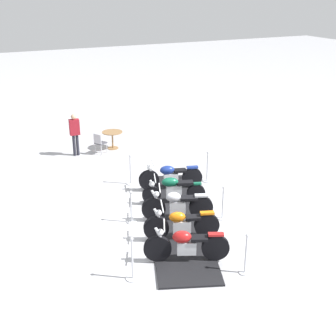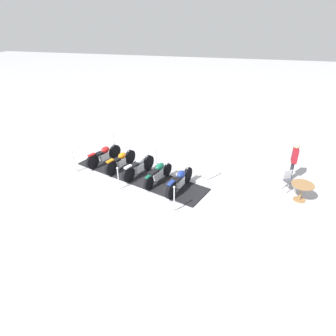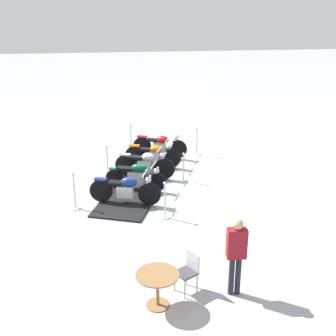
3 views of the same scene
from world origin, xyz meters
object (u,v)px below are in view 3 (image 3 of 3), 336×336
(motorcycle_forest, at_px, (137,175))
(cafe_table, at_px, (158,282))
(motorcycle_copper, at_px, (153,154))
(stanchion_left_mid, at_px, (107,165))
(motorcycle_maroon, at_px, (161,145))
(cafe_chair_near_table, at_px, (188,270))
(bystander_person, at_px, (236,250))
(motorcycle_chrome, at_px, (145,164))
(motorcycle_navy, at_px, (126,189))
(stanchion_right_mid, at_px, (184,172))
(stanchion_right_front, at_px, (165,206))
(stanchion_left_front, at_px, (75,197))
(stanchion_right_rear, at_px, (197,146))
(stanchion_left_rear, at_px, (131,141))

(motorcycle_forest, bearing_deg, cafe_table, -69.92)
(motorcycle_copper, relative_size, stanchion_left_mid, 1.87)
(motorcycle_maroon, relative_size, cafe_chair_near_table, 2.31)
(cafe_chair_near_table, distance_m, bystander_person, 1.11)
(motorcycle_chrome, xyz_separation_m, cafe_table, (-6.98, 0.37, 0.05))
(cafe_chair_near_table, bearing_deg, motorcycle_navy, -106.79)
(motorcycle_copper, height_order, stanchion_right_mid, motorcycle_copper)
(motorcycle_copper, relative_size, cafe_chair_near_table, 2.30)
(stanchion_right_front, bearing_deg, cafe_chair_near_table, -179.14)
(stanchion_left_front, bearing_deg, stanchion_right_rear, -46.49)
(motorcycle_copper, height_order, stanchion_left_mid, stanchion_left_mid)
(motorcycle_maroon, distance_m, stanchion_right_rear, 1.48)
(stanchion_right_front, relative_size, stanchion_left_mid, 1.02)
(stanchion_right_mid, bearing_deg, motorcycle_forest, 109.09)
(motorcycle_chrome, relative_size, motorcycle_copper, 1.00)
(motorcycle_navy, relative_size, stanchion_right_rear, 1.87)
(motorcycle_maroon, bearing_deg, stanchion_left_mid, -118.99)
(motorcycle_navy, relative_size, motorcycle_chrome, 1.06)
(motorcycle_chrome, distance_m, stanchion_left_rear, 3.15)
(stanchion_left_mid, height_order, stanchion_left_rear, stanchion_left_rear)
(motorcycle_copper, distance_m, bystander_person, 7.91)
(stanchion_right_mid, height_order, stanchion_left_rear, stanchion_left_rear)
(stanchion_left_mid, bearing_deg, motorcycle_forest, -148.74)
(motorcycle_navy, height_order, stanchion_right_front, stanchion_right_front)
(stanchion_right_rear, relative_size, bystander_person, 0.65)
(stanchion_right_front, bearing_deg, stanchion_left_rear, 5.45)
(motorcycle_copper, distance_m, stanchion_right_front, 4.16)
(motorcycle_navy, bearing_deg, bystander_person, -49.95)
(stanchion_right_mid, height_order, cafe_chair_near_table, stanchion_right_mid)
(motorcycle_copper, bearing_deg, stanchion_right_rear, 50.38)
(stanchion_right_rear, bearing_deg, stanchion_left_rear, 69.48)
(motorcycle_forest, distance_m, stanchion_right_mid, 1.75)
(stanchion_right_rear, bearing_deg, stanchion_left_front, 133.51)
(stanchion_left_rear, bearing_deg, bystander_person, -170.91)
(motorcycle_chrome, xyz_separation_m, stanchion_right_front, (-3.12, -0.28, -0.14))
(stanchion_left_front, height_order, bystander_person, bystander_person)
(stanchion_right_rear, height_order, stanchion_left_front, stanchion_right_rear)
(stanchion_right_rear, relative_size, stanchion_left_front, 1.01)
(motorcycle_navy, height_order, cafe_chair_near_table, motorcycle_navy)
(motorcycle_chrome, height_order, cafe_table, motorcycle_chrome)
(stanchion_left_front, bearing_deg, stanchion_right_mid, -64.77)
(stanchion_right_rear, distance_m, bystander_person, 9.05)
(motorcycle_copper, relative_size, stanchion_right_front, 1.83)
(motorcycle_navy, relative_size, cafe_table, 2.44)
(motorcycle_maroon, relative_size, stanchion_right_rear, 1.77)
(stanchion_left_front, bearing_deg, motorcycle_maroon, -36.07)
(stanchion_left_rear, bearing_deg, motorcycle_maroon, -133.83)
(motorcycle_maroon, height_order, stanchion_left_mid, motorcycle_maroon)
(motorcycle_maroon, height_order, cafe_chair_near_table, motorcycle_maroon)
(stanchion_left_mid, distance_m, cafe_table, 7.53)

